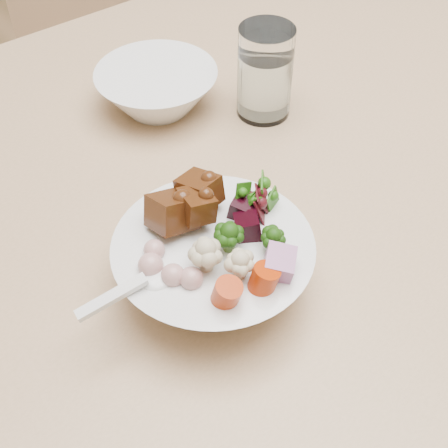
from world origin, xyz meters
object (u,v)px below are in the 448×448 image
Objects in this scene: dining_table at (387,143)px; chair_far at (114,74)px; food_bowl at (214,260)px; side_bowl at (157,89)px; water_glass at (265,76)px.

dining_table is 1.99× the size of chair_far.
chair_far is (-0.06, 0.75, -0.23)m from dining_table.
food_bowl is 1.22× the size of side_bowl.
water_glass is at bearing -44.05° from side_bowl.
food_bowl is (-0.42, -0.09, 0.12)m from dining_table.
dining_table is 0.25m from water_glass.
side_bowl is at bearing -90.01° from chair_far.
side_bowl reaches higher than dining_table.
food_bowl is 0.33m from side_bowl.
dining_table is 0.44m from food_bowl.
chair_far is 0.76m from water_glass.
water_glass reaches higher than chair_far.
chair_far is at bearing 96.72° from dining_table.
water_glass reaches higher than side_bowl.
dining_table is at bearing -30.55° from water_glass.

